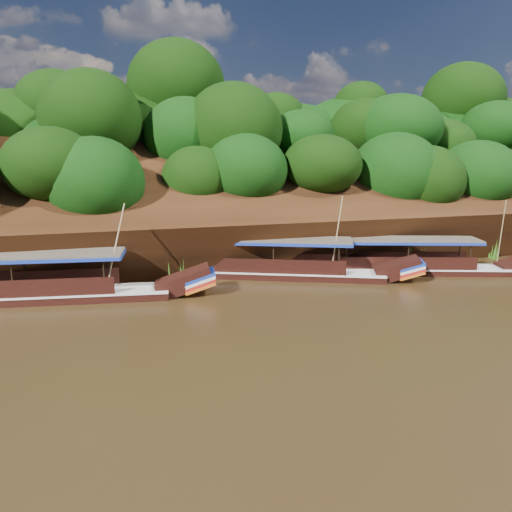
{
  "coord_description": "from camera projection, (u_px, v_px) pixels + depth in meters",
  "views": [
    {
      "loc": [
        -10.72,
        -22.01,
        8.05
      ],
      "look_at": [
        -1.41,
        7.0,
        1.93
      ],
      "focal_mm": 35.0,
      "sensor_mm": 36.0,
      "label": 1
    }
  ],
  "objects": [
    {
      "name": "boat_2",
      "position": [
        54.0,
        289.0,
        28.27
      ],
      "size": [
        17.5,
        4.92,
        5.96
      ],
      "rotation": [
        0.0,
        0.0,
        -0.16
      ],
      "color": "black",
      "rests_on": "ground"
    },
    {
      "name": "reeds",
      "position": [
        217.0,
        266.0,
        33.14
      ],
      "size": [
        48.02,
        2.47,
        2.0
      ],
      "color": "#38721C",
      "rests_on": "ground"
    },
    {
      "name": "riverbank",
      "position": [
        219.0,
        224.0,
        46.18
      ],
      "size": [
        120.0,
        30.06,
        19.4
      ],
      "color": "black",
      "rests_on": "ground"
    },
    {
      "name": "boat_1",
      "position": [
        298.0,
        269.0,
        33.45
      ],
      "size": [
        14.82,
        8.41,
        6.09
      ],
      "rotation": [
        0.0,
        0.0,
        -0.43
      ],
      "color": "black",
      "rests_on": "ground"
    },
    {
      "name": "boat_0",
      "position": [
        426.0,
        265.0,
        34.77
      ],
      "size": [
        14.93,
        6.91,
        5.69
      ],
      "rotation": [
        0.0,
        0.0,
        -0.34
      ],
      "color": "black",
      "rests_on": "ground"
    },
    {
      "name": "ground",
      "position": [
        324.0,
        317.0,
        25.34
      ],
      "size": [
        160.0,
        160.0,
        0.0
      ],
      "primitive_type": "plane",
      "color": "black",
      "rests_on": "ground"
    }
  ]
}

